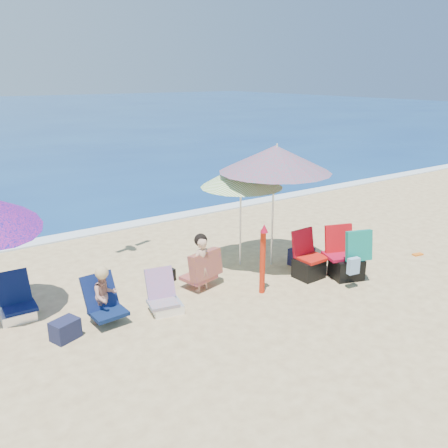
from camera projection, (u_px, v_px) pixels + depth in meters
ground at (272, 297)px, 8.13m from camera, size 120.00×120.00×0.00m
foam at (143, 222)px, 12.13m from camera, size 120.00×0.50×0.04m
umbrella_turquoise at (275, 159)px, 8.82m from camera, size 2.73×2.73×2.42m
umbrella_striped at (242, 175)px, 8.92m from camera, size 1.83×1.83×2.08m
furled_umbrella at (263, 255)px, 8.07m from camera, size 0.14×0.17×1.27m
chair_navy at (17, 306)px, 7.41m from camera, size 0.55×0.63×0.68m
chair_rainbow at (164, 300)px, 7.62m from camera, size 0.59×0.65×0.65m
camp_chair_left at (308, 264)px, 8.85m from camera, size 0.57×0.53×0.88m
camp_chair_right at (347, 260)px, 8.76m from camera, size 0.73×0.90×1.01m
person_center at (202, 264)px, 8.30m from camera, size 0.75×0.59×0.97m
person_left at (104, 296)px, 7.22m from camera, size 0.56×0.65×0.93m
bag_navy_a at (65, 330)px, 6.80m from camera, size 0.45×0.39×0.29m
bag_black_a at (165, 275)px, 8.71m from camera, size 0.35×0.28×0.23m
bag_tan at (306, 269)px, 9.02m from camera, size 0.29×0.25×0.21m
bag_navy_b at (301, 256)px, 9.47m from camera, size 0.48×0.38×0.34m
orange_item at (418, 254)px, 9.99m from camera, size 0.25×0.15×0.03m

